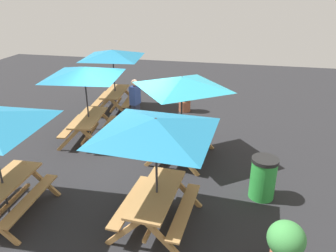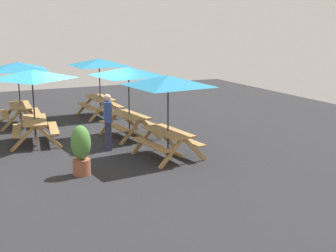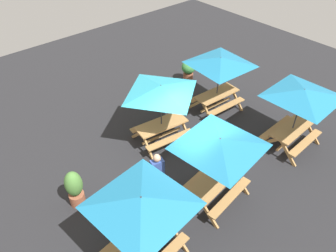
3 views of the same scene
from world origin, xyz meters
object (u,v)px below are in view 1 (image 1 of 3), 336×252
object	(u,v)px
picnic_table_0	(182,89)
potted_plant_1	(185,95)
picnic_table_3	(85,77)
person_standing	(135,103)
picnic_table_1	(113,58)
picnic_table_4	(156,134)
trash_bin_green	(263,178)
potted_plant_0	(285,245)

from	to	relation	value
picnic_table_0	potted_plant_1	world-z (taller)	picnic_table_0
picnic_table_3	person_standing	world-z (taller)	picnic_table_3
picnic_table_0	picnic_table_3	distance (m)	2.97
picnic_table_1	picnic_table_4	bearing A→B (deg)	21.36
picnic_table_3	picnic_table_1	bearing A→B (deg)	176.60
picnic_table_3	trash_bin_green	bearing A→B (deg)	62.16
picnic_table_4	person_standing	xyz separation A→B (m)	(-4.53, -1.85, -1.10)
picnic_table_0	trash_bin_green	bearing A→B (deg)	63.95
picnic_table_1	person_standing	distance (m)	2.22
picnic_table_0	person_standing	distance (m)	2.71
picnic_table_1	potted_plant_0	bearing A→B (deg)	32.91
picnic_table_0	picnic_table_4	world-z (taller)	same
picnic_table_4	trash_bin_green	xyz separation A→B (m)	(-1.40, 2.07, -1.49)
picnic_table_0	potted_plant_0	size ratio (longest dim) A/B	2.37
picnic_table_3	picnic_table_4	xyz separation A→B (m)	(3.35, 2.96, 0.00)
picnic_table_3	picnic_table_0	bearing A→B (deg)	73.58
picnic_table_4	potted_plant_1	distance (m)	6.61
trash_bin_green	potted_plant_0	distance (m)	2.13
person_standing	potted_plant_0	bearing A→B (deg)	-126.80
trash_bin_green	picnic_table_0	bearing A→B (deg)	-124.42
picnic_table_0	picnic_table_1	size ratio (longest dim) A/B	0.83
picnic_table_3	picnic_table_4	distance (m)	4.47
picnic_table_3	trash_bin_green	world-z (taller)	picnic_table_3
potted_plant_0	potted_plant_1	size ratio (longest dim) A/B	0.79
picnic_table_0	picnic_table_3	bearing A→B (deg)	-91.33
picnic_table_3	potted_plant_0	world-z (taller)	picnic_table_3
picnic_table_0	trash_bin_green	size ratio (longest dim) A/B	2.38
picnic_table_1	potted_plant_1	size ratio (longest dim) A/B	2.24
picnic_table_1	picnic_table_3	bearing A→B (deg)	-2.78
potted_plant_1	trash_bin_green	bearing A→B (deg)	27.33
person_standing	picnic_table_4	bearing A→B (deg)	-143.04
picnic_table_0	person_standing	xyz separation A→B (m)	(-1.68, -1.82, -1.10)
picnic_table_0	picnic_table_3	xyz separation A→B (m)	(-0.50, -2.93, 0.00)
picnic_table_1	person_standing	xyz separation A→B (m)	(1.46, 1.26, -1.10)
person_standing	potted_plant_1	bearing A→B (deg)	-19.84
potted_plant_0	picnic_table_1	bearing A→B (deg)	-140.99
picnic_table_0	person_standing	size ratio (longest dim) A/B	1.40
person_standing	picnic_table_1	bearing A→B (deg)	55.50
potted_plant_0	potted_plant_1	distance (m)	7.71
potted_plant_0	person_standing	distance (m)	6.70
picnic_table_4	potted_plant_1	size ratio (longest dim) A/B	2.25
picnic_table_3	potted_plant_1	world-z (taller)	picnic_table_3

